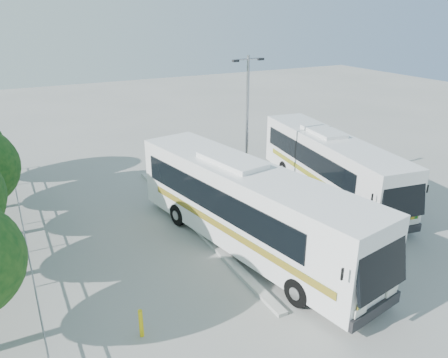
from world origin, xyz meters
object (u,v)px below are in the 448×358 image
coach_main (248,206)px  bollard (141,323)px  coach_adjacent (330,163)px  lamppost (247,122)px

coach_main → bollard: size_ratio=13.43×
coach_adjacent → bollard: 15.09m
coach_main → bollard: coach_main is taller
coach_main → bollard: (-6.08, -3.43, -1.56)m
lamppost → coach_adjacent: bearing=-28.9°
coach_main → coach_adjacent: (7.42, 3.18, -0.20)m
coach_adjacent → bollard: (-13.50, -6.61, -1.36)m
lamppost → coach_main: bearing=-123.5°
coach_adjacent → lamppost: bearing=163.1°
lamppost → bollard: size_ratio=7.66×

